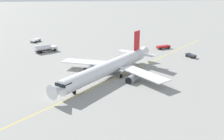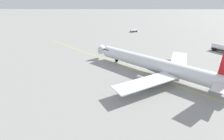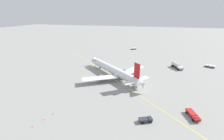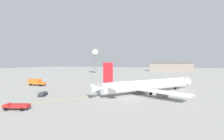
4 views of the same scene
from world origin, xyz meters
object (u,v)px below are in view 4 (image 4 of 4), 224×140
Objects in this scene: airliner_main at (147,86)px; safety_cone_near at (80,84)px; safety_cone_mid at (76,83)px; fire_tender_truck at (108,75)px; baggage_truck_truck at (43,94)px; ops_pickup_truck at (17,106)px; catering_truck_truck at (36,82)px; radar_tower at (95,53)px; safety_cone_far at (72,82)px.

airliner_main is 36.32m from safety_cone_near.
safety_cone_mid is (-3.12, 0.90, 0.00)m from safety_cone_near.
baggage_truck_truck is (7.33, -71.47, -0.82)m from fire_tender_truck.
safety_cone_mid is (-12.99, 41.93, -0.53)m from ops_pickup_truck.
safety_cone_near is (16.61, 11.65, -1.40)m from catering_truck_truck.
catering_truck_truck is (-26.48, 29.39, 0.86)m from ops_pickup_truck.
safety_cone_mid is at bearing 169.44° from baggage_truck_truck.
radar_tower is 45.30× the size of safety_cone_mid.
radar_tower is at bearing 98.33° from catering_truck_truck.
baggage_truck_truck is at bearing 159.88° from airliner_main.
safety_cone_mid is 1.00× the size of safety_cone_far.
catering_truck_truck is 15.56× the size of safety_cone_near.
fire_tender_truck reaches higher than safety_cone_far.
radar_tower is (-29.72, 35.58, 19.34)m from fire_tender_truck.
airliner_main is 39.38m from ops_pickup_truck.
catering_truck_truck is (-13.20, -55.45, 0.15)m from fire_tender_truck.
catering_truck_truck reaches higher than safety_cone_near.
catering_truck_truck reaches higher than ops_pickup_truck.
safety_cone_near is (3.41, -43.81, -1.25)m from fire_tender_truck.
ops_pickup_truck is (13.28, -84.84, -0.72)m from fire_tender_truck.
airliner_main is 62.77× the size of safety_cone_far.
radar_tower reaches higher than safety_cone_far.
ops_pickup_truck is at bearing -72.79° from safety_cone_mid.
ops_pickup_truck reaches higher than safety_cone_near.
airliner_main is 8.46× the size of baggage_truck_truck.
airliner_main is 62.77× the size of safety_cone_near.
radar_tower reaches higher than safety_cone_near.
baggage_truck_truck is at bearing -81.94° from safety_cone_near.
safety_cone_far is at bearing -59.08° from fire_tender_truck.
safety_cone_near is at bearing 113.89° from airliner_main.
baggage_truck_truck is at bearing -70.61° from safety_cone_far.
baggage_truck_truck is at bearing -49.04° from fire_tender_truck.
radar_tower reaches higher than fire_tender_truck.
safety_cone_mid is (0.29, -42.91, -1.25)m from fire_tender_truck.
safety_cone_mid is (-7.04, 28.56, -0.43)m from baggage_truck_truck.
radar_tower reaches higher than catering_truck_truck.
safety_cone_near is 1.00× the size of safety_cone_mid.
airliner_main is at bearing -16.80° from safety_cone_mid.
airliner_main is at bearing -19.86° from fire_tender_truck.
safety_cone_far is (-6.47, 1.86, 0.00)m from safety_cone_near.
baggage_truck_truck is 7.42× the size of safety_cone_mid.
safety_cone_far is (-3.35, 0.96, 0.00)m from safety_cone_mid.
airliner_main is at bearing -16.86° from safety_cone_near.
airliner_main is 5.85× the size of ops_pickup_truck.
catering_truck_truck reaches higher than baggage_truck_truck.
ops_pickup_truck is 10.73× the size of safety_cone_near.
airliner_main is 51.32m from catering_truck_truck.
baggage_truck_truck is 27.94m from safety_cone_near.
airliner_main reaches higher than safety_cone_far.
safety_cone_far is at bearing 51.17° from catering_truck_truck.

